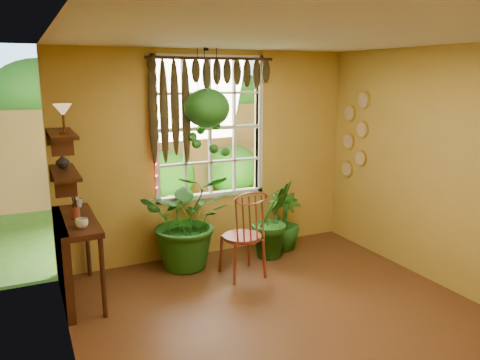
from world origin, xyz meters
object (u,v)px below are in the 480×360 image
Objects in this scene: potted_plant_left at (188,219)px; windsor_chair at (244,248)px; hanging_basket at (207,113)px; counter_ledge at (68,251)px; potted_plant_mid at (273,219)px.

windsor_chair is at bearing -48.01° from potted_plant_left.
potted_plant_left is at bearing -155.93° from hanging_basket.
counter_ledge is at bearing -168.40° from potted_plant_left.
hanging_basket is at bearing 24.07° from potted_plant_left.
counter_ledge is 0.96× the size of windsor_chair.
windsor_chair is 0.92× the size of hanging_basket.
hanging_basket is (-0.17, 0.70, 1.55)m from windsor_chair.
potted_plant_left is at bearing 129.99° from windsor_chair.
hanging_basket is (1.78, 0.45, 1.36)m from counter_ledge.
potted_plant_left is (1.46, 0.30, 0.07)m from counter_ledge.
windsor_chair is at bearing -7.41° from counter_ledge.
hanging_basket is (-0.79, 0.30, 1.39)m from potted_plant_mid.
potted_plant_left reaches higher than potted_plant_mid.
counter_ledge is 1.16× the size of potted_plant_mid.
potted_plant_mid is (2.57, 0.15, -0.03)m from counter_ledge.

